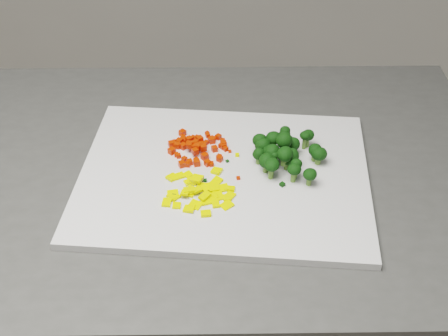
# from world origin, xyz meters

# --- Properties ---
(cutting_board) EXTENTS (0.46, 0.36, 0.01)m
(cutting_board) POSITION_xyz_m (0.19, 0.51, 0.91)
(cutting_board) COLOR silver
(cutting_board) RESTS_ON counter_block
(carrot_pile) EXTENTS (0.10, 0.10, 0.03)m
(carrot_pile) POSITION_xyz_m (0.14, 0.56, 0.93)
(carrot_pile) COLOR red
(carrot_pile) RESTS_ON cutting_board
(pepper_pile) EXTENTS (0.12, 0.12, 0.02)m
(pepper_pile) POSITION_xyz_m (0.16, 0.46, 0.92)
(pepper_pile) COLOR #FFED0D
(pepper_pile) RESTS_ON cutting_board
(broccoli_pile) EXTENTS (0.12, 0.12, 0.06)m
(broccoli_pile) POSITION_xyz_m (0.30, 0.55, 0.94)
(broccoli_pile) COLOR black
(broccoli_pile) RESTS_ON cutting_board
(carrot_cube_0) EXTENTS (0.01, 0.01, 0.01)m
(carrot_cube_0) POSITION_xyz_m (0.15, 0.61, 0.91)
(carrot_cube_0) COLOR red
(carrot_cube_0) RESTS_ON carrot_pile
(carrot_cube_1) EXTENTS (0.01, 0.01, 0.01)m
(carrot_cube_1) POSITION_xyz_m (0.14, 0.52, 0.92)
(carrot_cube_1) COLOR red
(carrot_cube_1) RESTS_ON carrot_pile
(carrot_cube_2) EXTENTS (0.01, 0.01, 0.01)m
(carrot_cube_2) POSITION_xyz_m (0.15, 0.57, 0.92)
(carrot_cube_2) COLOR red
(carrot_cube_2) RESTS_ON carrot_pile
(carrot_cube_3) EXTENTS (0.01, 0.01, 0.01)m
(carrot_cube_3) POSITION_xyz_m (0.18, 0.57, 0.92)
(carrot_cube_3) COLOR red
(carrot_cube_3) RESTS_ON carrot_pile
(carrot_cube_4) EXTENTS (0.01, 0.01, 0.01)m
(carrot_cube_4) POSITION_xyz_m (0.15, 0.55, 0.93)
(carrot_cube_4) COLOR red
(carrot_cube_4) RESTS_ON carrot_pile
(carrot_cube_5) EXTENTS (0.01, 0.01, 0.01)m
(carrot_cube_5) POSITION_xyz_m (0.15, 0.56, 0.92)
(carrot_cube_5) COLOR red
(carrot_cube_5) RESTS_ON carrot_pile
(carrot_cube_6) EXTENTS (0.01, 0.01, 0.01)m
(carrot_cube_6) POSITION_xyz_m (0.13, 0.57, 0.92)
(carrot_cube_6) COLOR red
(carrot_cube_6) RESTS_ON carrot_pile
(carrot_cube_7) EXTENTS (0.01, 0.01, 0.01)m
(carrot_cube_7) POSITION_xyz_m (0.15, 0.58, 0.92)
(carrot_cube_7) COLOR red
(carrot_cube_7) RESTS_ON carrot_pile
(carrot_cube_8) EXTENTS (0.01, 0.01, 0.01)m
(carrot_cube_8) POSITION_xyz_m (0.13, 0.58, 0.92)
(carrot_cube_8) COLOR red
(carrot_cube_8) RESTS_ON carrot_pile
(carrot_cube_9) EXTENTS (0.01, 0.01, 0.01)m
(carrot_cube_9) POSITION_xyz_m (0.11, 0.59, 0.91)
(carrot_cube_9) COLOR red
(carrot_cube_9) RESTS_ON carrot_pile
(carrot_cube_10) EXTENTS (0.01, 0.01, 0.01)m
(carrot_cube_10) POSITION_xyz_m (0.14, 0.57, 0.92)
(carrot_cube_10) COLOR red
(carrot_cube_10) RESTS_ON carrot_pile
(carrot_cube_11) EXTENTS (0.01, 0.01, 0.01)m
(carrot_cube_11) POSITION_xyz_m (0.15, 0.52, 0.92)
(carrot_cube_11) COLOR red
(carrot_cube_11) RESTS_ON carrot_pile
(carrot_cube_12) EXTENTS (0.01, 0.01, 0.01)m
(carrot_cube_12) POSITION_xyz_m (0.14, 0.57, 0.92)
(carrot_cube_12) COLOR red
(carrot_cube_12) RESTS_ON carrot_pile
(carrot_cube_13) EXTENTS (0.01, 0.01, 0.01)m
(carrot_cube_13) POSITION_xyz_m (0.16, 0.59, 0.92)
(carrot_cube_13) COLOR red
(carrot_cube_13) RESTS_ON carrot_pile
(carrot_cube_14) EXTENTS (0.01, 0.01, 0.01)m
(carrot_cube_14) POSITION_xyz_m (0.13, 0.56, 0.92)
(carrot_cube_14) COLOR red
(carrot_cube_14) RESTS_ON carrot_pile
(carrot_cube_15) EXTENTS (0.01, 0.01, 0.01)m
(carrot_cube_15) POSITION_xyz_m (0.16, 0.54, 0.92)
(carrot_cube_15) COLOR red
(carrot_cube_15) RESTS_ON carrot_pile
(carrot_cube_16) EXTENTS (0.01, 0.01, 0.01)m
(carrot_cube_16) POSITION_xyz_m (0.10, 0.57, 0.92)
(carrot_cube_16) COLOR red
(carrot_cube_16) RESTS_ON carrot_pile
(carrot_cube_17) EXTENTS (0.01, 0.01, 0.01)m
(carrot_cube_17) POSITION_xyz_m (0.14, 0.57, 0.92)
(carrot_cube_17) COLOR red
(carrot_cube_17) RESTS_ON carrot_pile
(carrot_cube_18) EXTENTS (0.01, 0.01, 0.01)m
(carrot_cube_18) POSITION_xyz_m (0.16, 0.59, 0.92)
(carrot_cube_18) COLOR red
(carrot_cube_18) RESTS_ON carrot_pile
(carrot_cube_19) EXTENTS (0.01, 0.01, 0.01)m
(carrot_cube_19) POSITION_xyz_m (0.12, 0.54, 0.92)
(carrot_cube_19) COLOR red
(carrot_cube_19) RESTS_ON carrot_pile
(carrot_cube_20) EXTENTS (0.01, 0.01, 0.01)m
(carrot_cube_20) POSITION_xyz_m (0.12, 0.52, 0.92)
(carrot_cube_20) COLOR red
(carrot_cube_20) RESTS_ON carrot_pile
(carrot_cube_21) EXTENTS (0.01, 0.01, 0.01)m
(carrot_cube_21) POSITION_xyz_m (0.15, 0.56, 0.92)
(carrot_cube_21) COLOR red
(carrot_cube_21) RESTS_ON carrot_pile
(carrot_cube_22) EXTENTS (0.01, 0.01, 0.01)m
(carrot_cube_22) POSITION_xyz_m (0.13, 0.52, 0.92)
(carrot_cube_22) COLOR red
(carrot_cube_22) RESTS_ON carrot_pile
(carrot_cube_23) EXTENTS (0.01, 0.01, 0.01)m
(carrot_cube_23) POSITION_xyz_m (0.10, 0.58, 0.92)
(carrot_cube_23) COLOR red
(carrot_cube_23) RESTS_ON carrot_pile
(carrot_cube_24) EXTENTS (0.01, 0.01, 0.01)m
(carrot_cube_24) POSITION_xyz_m (0.17, 0.53, 0.92)
(carrot_cube_24) COLOR red
(carrot_cube_24) RESTS_ON carrot_pile
(carrot_cube_25) EXTENTS (0.01, 0.01, 0.01)m
(carrot_cube_25) POSITION_xyz_m (0.16, 0.58, 0.92)
(carrot_cube_25) COLOR red
(carrot_cube_25) RESTS_ON carrot_pile
(carrot_cube_26) EXTENTS (0.01, 0.01, 0.01)m
(carrot_cube_26) POSITION_xyz_m (0.17, 0.52, 0.92)
(carrot_cube_26) COLOR red
(carrot_cube_26) RESTS_ON carrot_pile
(carrot_cube_27) EXTENTS (0.01, 0.01, 0.01)m
(carrot_cube_27) POSITION_xyz_m (0.12, 0.59, 0.92)
(carrot_cube_27) COLOR red
(carrot_cube_27) RESTS_ON carrot_pile
(carrot_cube_28) EXTENTS (0.01, 0.01, 0.01)m
(carrot_cube_28) POSITION_xyz_m (0.13, 0.56, 0.93)
(carrot_cube_28) COLOR red
(carrot_cube_28) RESTS_ON carrot_pile
(carrot_cube_29) EXTENTS (0.01, 0.01, 0.01)m
(carrot_cube_29) POSITION_xyz_m (0.15, 0.53, 0.92)
(carrot_cube_29) COLOR red
(carrot_cube_29) RESTS_ON carrot_pile
(carrot_cube_30) EXTENTS (0.01, 0.01, 0.01)m
(carrot_cube_30) POSITION_xyz_m (0.14, 0.56, 0.92)
(carrot_cube_30) COLOR red
(carrot_cube_30) RESTS_ON carrot_pile
(carrot_cube_31) EXTENTS (0.01, 0.01, 0.01)m
(carrot_cube_31) POSITION_xyz_m (0.14, 0.59, 0.92)
(carrot_cube_31) COLOR red
(carrot_cube_31) RESTS_ON carrot_pile
(carrot_cube_32) EXTENTS (0.01, 0.01, 0.01)m
(carrot_cube_32) POSITION_xyz_m (0.10, 0.55, 0.92)
(carrot_cube_32) COLOR red
(carrot_cube_32) RESTS_ON carrot_pile
(carrot_cube_33) EXTENTS (0.01, 0.01, 0.01)m
(carrot_cube_33) POSITION_xyz_m (0.11, 0.60, 0.92)
(carrot_cube_33) COLOR red
(carrot_cube_33) RESTS_ON carrot_pile
(carrot_cube_34) EXTENTS (0.01, 0.01, 0.01)m
(carrot_cube_34) POSITION_xyz_m (0.15, 0.56, 0.92)
(carrot_cube_34) COLOR red
(carrot_cube_34) RESTS_ON carrot_pile
(carrot_cube_35) EXTENTS (0.01, 0.01, 0.01)m
(carrot_cube_35) POSITION_xyz_m (0.14, 0.59, 0.92)
(carrot_cube_35) COLOR red
(carrot_cube_35) RESTS_ON carrot_pile
(carrot_cube_36) EXTENTS (0.01, 0.01, 0.01)m
(carrot_cube_36) POSITION_xyz_m (0.18, 0.58, 0.92)
(carrot_cube_36) COLOR red
(carrot_cube_36) RESTS_ON carrot_pile
(carrot_cube_37) EXTENTS (0.01, 0.01, 0.01)m
(carrot_cube_37) POSITION_xyz_m (0.16, 0.59, 0.92)
(carrot_cube_37) COLOR red
(carrot_cube_37) RESTS_ON carrot_pile
(carrot_cube_38) EXTENTS (0.01, 0.01, 0.01)m
(carrot_cube_38) POSITION_xyz_m (0.13, 0.53, 0.92)
(carrot_cube_38) COLOR red
(carrot_cube_38) RESTS_ON carrot_pile
(carrot_cube_39) EXTENTS (0.01, 0.01, 0.01)m
(carrot_cube_39) POSITION_xyz_m (0.18, 0.54, 0.92)
(carrot_cube_39) COLOR red
(carrot_cube_39) RESTS_ON carrot_pile
(carrot_cube_40) EXTENTS (0.01, 0.01, 0.01)m
(carrot_cube_40) POSITION_xyz_m (0.13, 0.59, 0.92)
(carrot_cube_40) COLOR red
(carrot_cube_40) RESTS_ON carrot_pile
(carrot_cube_41) EXTENTS (0.01, 0.01, 0.01)m
(carrot_cube_41) POSITION_xyz_m (0.14, 0.58, 0.92)
(carrot_cube_41) COLOR red
(carrot_cube_41) RESTS_ON carrot_pile
(carrot_cube_42) EXTENTS (0.01, 0.01, 0.01)m
(carrot_cube_42) POSITION_xyz_m (0.13, 0.58, 0.92)
(carrot_cube_42) COLOR red
(carrot_cube_42) RESTS_ON carrot_pile
(carrot_cube_43) EXTENTS (0.01, 0.01, 0.01)m
(carrot_cube_43) POSITION_xyz_m (0.11, 0.57, 0.92)
(carrot_cube_43) COLOR red
(carrot_cube_43) RESTS_ON carrot_pile
(carrot_cube_44) EXTENTS (0.01, 0.01, 0.01)m
(carrot_cube_44) POSITION_xyz_m (0.17, 0.60, 0.92)
(carrot_cube_44) COLOR red
(carrot_cube_44) RESTS_ON carrot_pile
(carrot_cube_45) EXTENTS (0.01, 0.01, 0.01)m
(carrot_cube_45) POSITION_xyz_m (0.19, 0.57, 0.92)
(carrot_cube_45) COLOR red
(carrot_cube_45) RESTS_ON carrot_pile
(carrot_cube_46) EXTENTS (0.01, 0.01, 0.01)m
(carrot_cube_46) POSITION_xyz_m (0.17, 0.53, 0.92)
(carrot_cube_46) COLOR red
(carrot_cube_46) RESTS_ON carrot_pile
(carrot_cube_47) EXTENTS (0.01, 0.01, 0.01)m
(carrot_cube_47) POSITION_xyz_m (0.17, 0.56, 0.92)
(carrot_cube_47) COLOR red
(carrot_cube_47) RESTS_ON carrot_pile
(carrot_cube_48) EXTENTS (0.01, 0.01, 0.01)m
(carrot_cube_48) POSITION_xyz_m (0.12, 0.58, 0.92)
(carrot_cube_48) COLOR red
(carrot_cube_48) RESTS_ON carrot_pile
(carrot_cube_49) EXTENTS (0.01, 0.01, 0.01)m
(carrot_cube_49) POSITION_xyz_m (0.18, 0.54, 0.92)
(carrot_cube_49) COLOR red
(carrot_cube_49) RESTS_ON carrot_pile
(carrot_cube_50) EXTENTS (0.01, 0.01, 0.01)m
(carrot_cube_50) POSITION_xyz_m (0.13, 0.57, 0.92)
(carrot_cube_50) COLOR red
(carrot_cube_50) RESTS_ON carrot_pile
(carrot_cube_51) EXTENTS (0.01, 0.01, 0.01)m
(carrot_cube_51) POSITION_xyz_m (0.12, 0.58, 0.92)
(carrot_cube_51) COLOR red
(carrot_cube_51) RESTS_ON carrot_pile
(carrot_cube_52) EXTENTS (0.01, 0.01, 0.01)m
(carrot_cube_52) POSITION_xyz_m (0.14, 0.56, 0.92)
(carrot_cube_52) COLOR red
(carrot_cube_52) RESTS_ON carrot_pile
(carrot_cube_53) EXTENTS (0.01, 0.01, 0.01)m
(carrot_cube_53) POSITION_xyz_m (0.18, 0.57, 0.92)
(carrot_cube_53) COLOR red
(carrot_cube_53) RESTS_ON carrot_pile
(carrot_cube_54) EXTENTS (0.01, 0.01, 0.01)m
(carrot_cube_54) POSITION_xyz_m (0.18, 0.59, 0.92)
(carrot_cube_54) COLOR red
(carrot_cube_54) RESTS_ON carrot_pile
(carrot_cube_55) EXTENTS (0.01, 0.01, 0.01)m
(carrot_cube_55) POSITION_xyz_m (0.15, 0.53, 0.92)
(carrot_cube_55) COLOR red
(carrot_cube_55) RESTS_ON carrot_pile
(carrot_cube_56) EXTENTS (0.01, 0.01, 0.01)m
(carrot_cube_56) POSITION_xyz_m (0.12, 0.56, 0.92)
(carrot_cube_56) COLOR red
(carrot_cube_56) RESTS_ON carrot_pile
(carrot_cube_57) EXTENTS (0.01, 0.01, 0.01)m
(carrot_cube_57) POSITION_xyz_m (0.16, 0.54, 0.92)
(carrot_cube_57) COLOR red
(carrot_cube_57) RESTS_ON carrot_pile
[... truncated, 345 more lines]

